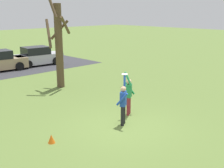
{
  "coord_description": "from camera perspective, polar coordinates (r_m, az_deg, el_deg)",
  "views": [
    {
      "loc": [
        -7.85,
        -7.28,
        4.59
      ],
      "look_at": [
        0.57,
        1.28,
        1.42
      ],
      "focal_mm": 44.73,
      "sensor_mm": 36.0,
      "label": 1
    }
  ],
  "objects": [
    {
      "name": "ground_plane",
      "position": [
        11.65,
        2.45,
        -8.43
      ],
      "size": [
        120.0,
        120.0,
        0.0
      ],
      "primitive_type": "plane",
      "color": "olive"
    },
    {
      "name": "person_defender",
      "position": [
        12.53,
        3.46,
        -1.98
      ],
      "size": [
        0.65,
        0.62,
        2.04
      ],
      "rotation": [
        0.0,
        0.0,
        3.69
      ],
      "color": "maroon",
      "rests_on": "ground_plane"
    },
    {
      "name": "bare_tree_tall",
      "position": [
        17.13,
        -10.89,
        8.24
      ],
      "size": [
        1.69,
        1.59,
        6.09
      ],
      "color": "brown",
      "rests_on": "ground_plane"
    },
    {
      "name": "frisbee_disc",
      "position": [
        11.31,
        2.6,
        2.01
      ],
      "size": [
        0.25,
        0.25,
        0.02
      ],
      "primitive_type": "cylinder",
      "color": "white",
      "rests_on": "person_catcher"
    },
    {
      "name": "parked_car_silver",
      "position": [
        25.08,
        -15.03,
        5.43
      ],
      "size": [
        4.25,
        2.32,
        1.59
      ],
      "rotation": [
        0.0,
        0.0,
        -0.09
      ],
      "color": "#BCBCC1",
      "rests_on": "ground_plane"
    },
    {
      "name": "person_catcher",
      "position": [
        11.4,
        2.31,
        -3.68
      ],
      "size": [
        0.58,
        0.53,
        2.08
      ],
      "rotation": [
        0.0,
        0.0,
        0.55
      ],
      "color": "black",
      "rests_on": "ground_plane"
    },
    {
      "name": "field_cone_orange",
      "position": [
        10.37,
        -12.28,
        -10.88
      ],
      "size": [
        0.26,
        0.26,
        0.32
      ],
      "primitive_type": "cone",
      "color": "orange",
      "rests_on": "ground_plane"
    }
  ]
}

